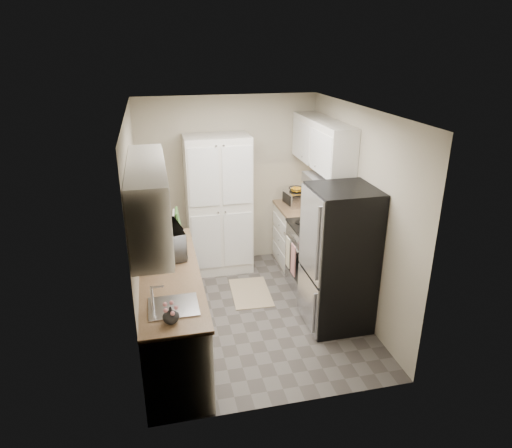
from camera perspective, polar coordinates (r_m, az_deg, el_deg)
The scene contains 16 objects.
ground at distance 5.85m, azimuth -0.47°, elevation -11.00°, with size 3.20×3.20×0.00m, color #56514C.
room_shell at distance 5.14m, azimuth -0.69°, elevation 4.32°, with size 2.64×3.24×2.52m.
pantry_cabinet at distance 6.55m, azimuth -4.70°, elevation 2.37°, with size 0.90×0.55×2.00m, color silver.
base_cabinet_left at distance 5.16m, azimuth -10.40°, elevation -10.57°, with size 0.60×2.30×0.88m, color silver.
countertop_left at distance 4.93m, azimuth -10.76°, elevation -6.05°, with size 0.63×2.33×0.04m, color #846647.
base_cabinet_right at distance 6.90m, azimuth 5.42°, elevation -1.62°, with size 0.60×0.80×0.88m, color silver.
countertop_right at distance 6.73m, azimuth 5.56°, elevation 1.97°, with size 0.63×0.83×0.04m, color #846647.
electric_range at distance 6.20m, azimuth 7.59°, elevation -4.18°, with size 0.71×0.78×1.13m.
refrigerator at distance 5.36m, azimuth 10.36°, elevation -4.27°, with size 0.70×0.72×1.70m, color #B7B7BC.
microwave at distance 5.24m, azimuth -11.47°, elevation -2.12°, with size 0.60×0.41×0.33m, color silver.
wine_bottle at distance 5.72m, azimuth -11.04°, elevation -0.10°, with size 0.08×0.08×0.31m, color black.
flower_vase at distance 4.05m, azimuth -10.61°, elevation -11.12°, with size 0.14×0.14×0.15m, color silver.
cutting_board at distance 5.72m, azimuth -9.61°, elevation 0.14°, with size 0.02×0.27×0.34m, color #437C32.
toaster_oven at distance 6.77m, azimuth 5.01°, elevation 3.23°, with size 0.28×0.36×0.21m, color silver.
fruit_basket at distance 6.72m, azimuth 5.07°, elevation 4.43°, with size 0.22×0.22×0.10m, color #F8A517, non-canonical shape.
kitchen_mat at distance 6.26m, azimuth -0.68°, elevation -8.56°, with size 0.51×0.81×0.01m, color tan.
Camera 1 is at (-1.06, -4.81, 3.17)m, focal length 32.00 mm.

